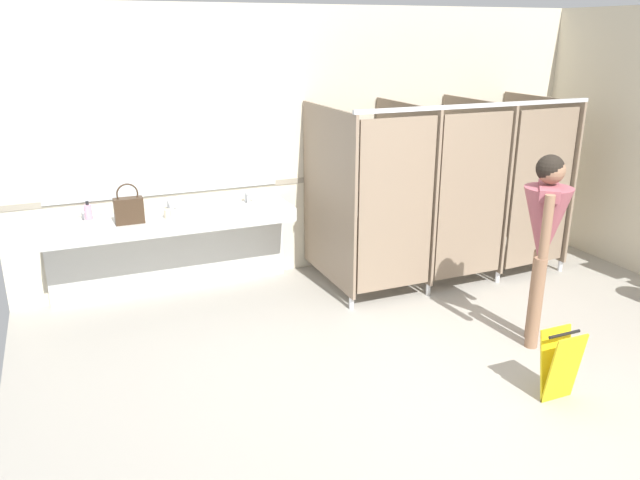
% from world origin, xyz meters
% --- Properties ---
extents(ground_plane, '(6.90, 6.55, 0.10)m').
position_xyz_m(ground_plane, '(0.00, 0.00, -0.05)').
color(ground_plane, '#9E998E').
extents(wall_back, '(6.90, 0.12, 2.91)m').
position_xyz_m(wall_back, '(0.00, 3.04, 1.45)').
color(wall_back, beige).
rests_on(wall_back, ground_plane).
extents(wall_back_tile_band, '(6.90, 0.01, 0.06)m').
position_xyz_m(wall_back_tile_band, '(0.00, 2.97, 1.05)').
color(wall_back_tile_band, '#9E937F').
rests_on(wall_back_tile_band, wall_back).
extents(vanity_counter, '(2.47, 0.53, 1.01)m').
position_xyz_m(vanity_counter, '(-1.83, 2.78, 0.65)').
color(vanity_counter, silver).
rests_on(vanity_counter, ground_plane).
extents(mirror_panel, '(2.37, 0.02, 1.09)m').
position_xyz_m(mirror_panel, '(-1.83, 2.96, 1.59)').
color(mirror_panel, silver).
rests_on(mirror_panel, wall_back).
extents(bathroom_stalls, '(2.75, 1.32, 1.97)m').
position_xyz_m(bathroom_stalls, '(1.05, 2.11, 1.03)').
color(bathroom_stalls, '#84705B').
rests_on(bathroom_stalls, ground_plane).
extents(person_standing, '(0.56, 0.56, 1.69)m').
position_xyz_m(person_standing, '(0.89, 0.46, 1.08)').
color(person_standing, '#8C664C').
rests_on(person_standing, ground_plane).
extents(handbag, '(0.27, 0.13, 0.39)m').
position_xyz_m(handbag, '(-2.25, 2.56, 1.03)').
color(handbag, '#3F2D1E').
rests_on(handbag, vanity_counter).
extents(soap_dispenser, '(0.07, 0.07, 0.18)m').
position_xyz_m(soap_dispenser, '(-2.61, 2.85, 0.97)').
color(soap_dispenser, '#D899B2').
rests_on(soap_dispenser, vanity_counter).
extents(paper_cup, '(0.07, 0.07, 0.09)m').
position_xyz_m(paper_cup, '(-1.89, 2.58, 0.94)').
color(paper_cup, beige).
rests_on(paper_cup, vanity_counter).
extents(wet_floor_sign, '(0.28, 0.19, 0.56)m').
position_xyz_m(wet_floor_sign, '(0.44, -0.33, 0.29)').
color(wet_floor_sign, yellow).
rests_on(wet_floor_sign, ground_plane).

